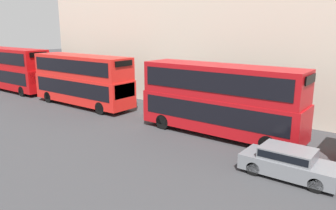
{
  "coord_description": "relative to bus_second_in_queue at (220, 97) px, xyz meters",
  "views": [
    {
      "loc": [
        -16.06,
        7.64,
        6.63
      ],
      "look_at": [
        0.48,
        20.22,
        1.7
      ],
      "focal_mm": 35.0,
      "sensor_mm": 36.0,
      "label": 1
    }
  ],
  "objects": [
    {
      "name": "bus_second_in_queue",
      "position": [
        0.0,
        0.0,
        0.0
      ],
      "size": [
        2.59,
        10.39,
        4.44
      ],
      "color": "#A80F14",
      "rests_on": "ground"
    },
    {
      "name": "bus_third_in_queue",
      "position": [
        0.0,
        13.29,
        -0.04
      ],
      "size": [
        2.59,
        10.2,
        4.35
      ],
      "color": "red",
      "rests_on": "ground"
    },
    {
      "name": "bus_trailing",
      "position": [
        0.0,
        25.35,
        0.04
      ],
      "size": [
        2.59,
        11.33,
        4.5
      ],
      "color": "#B20C0F",
      "rests_on": "ground"
    },
    {
      "name": "car_hatchback",
      "position": [
        -3.4,
        -5.39,
        -1.71
      ],
      "size": [
        1.77,
        4.22,
        1.37
      ],
      "color": "slate",
      "rests_on": "ground"
    }
  ]
}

